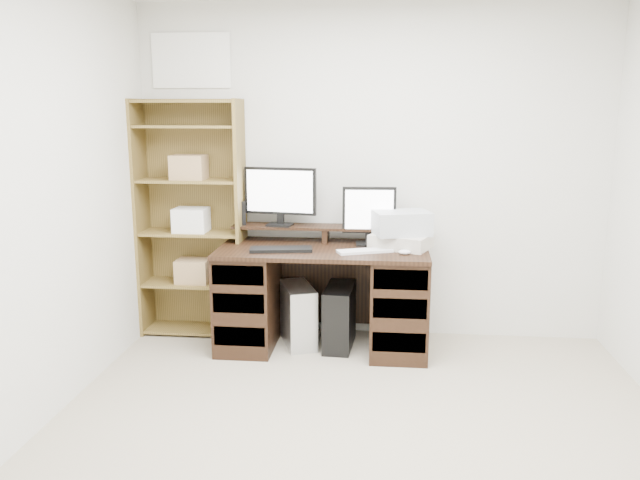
% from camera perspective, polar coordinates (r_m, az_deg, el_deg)
% --- Properties ---
extents(room, '(3.54, 4.04, 2.54)m').
position_cam_1_polar(room, '(2.75, 3.63, 1.89)').
color(room, tan).
rests_on(room, ground).
extents(desk, '(1.50, 0.70, 0.75)m').
position_cam_1_polar(desk, '(4.57, 0.27, -5.10)').
color(desk, black).
rests_on(desk, ground).
extents(riser_shelf, '(1.40, 0.22, 0.12)m').
position_cam_1_polar(riser_shelf, '(4.66, 0.53, 0.98)').
color(riser_shelf, black).
rests_on(riser_shelf, desk).
extents(monitor_wide, '(0.55, 0.16, 0.43)m').
position_cam_1_polar(monitor_wide, '(4.65, -3.66, 4.29)').
color(monitor_wide, black).
rests_on(monitor_wide, riser_shelf).
extents(monitor_small, '(0.39, 0.15, 0.43)m').
position_cam_1_polar(monitor_small, '(4.55, 4.51, 2.43)').
color(monitor_small, black).
rests_on(monitor_small, desk).
extents(speaker, '(0.09, 0.09, 0.18)m').
position_cam_1_polar(speaker, '(4.73, -7.27, 2.46)').
color(speaker, black).
rests_on(speaker, riser_shelf).
extents(keyboard_black, '(0.45, 0.21, 0.02)m').
position_cam_1_polar(keyboard_black, '(4.38, -3.58, -0.86)').
color(keyboard_black, black).
rests_on(keyboard_black, desk).
extents(keyboard_white, '(0.40, 0.25, 0.02)m').
position_cam_1_polar(keyboard_white, '(4.34, 4.12, -1.01)').
color(keyboard_white, silver).
rests_on(keyboard_white, desk).
extents(mouse, '(0.10, 0.08, 0.03)m').
position_cam_1_polar(mouse, '(4.30, 7.73, -1.10)').
color(mouse, silver).
rests_on(mouse, desk).
extents(printer, '(0.48, 0.43, 0.10)m').
position_cam_1_polar(printer, '(4.50, 7.41, -0.09)').
color(printer, '#B4AB9C').
rests_on(printer, desk).
extents(basket, '(0.45, 0.37, 0.17)m').
position_cam_1_polar(basket, '(4.47, 7.46, 1.57)').
color(basket, '#A7AEB2').
rests_on(basket, printer).
extents(tower_silver, '(0.34, 0.49, 0.45)m').
position_cam_1_polar(tower_silver, '(4.68, -2.04, -6.83)').
color(tower_silver, '#B6B9BD').
rests_on(tower_silver, ground).
extents(tower_black, '(0.22, 0.47, 0.46)m').
position_cam_1_polar(tower_black, '(4.63, 1.79, -7.00)').
color(tower_black, black).
rests_on(tower_black, ground).
extents(bookshelf, '(0.80, 0.30, 1.80)m').
position_cam_1_polar(bookshelf, '(4.86, -11.61, 2.08)').
color(bookshelf, brown).
rests_on(bookshelf, ground).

